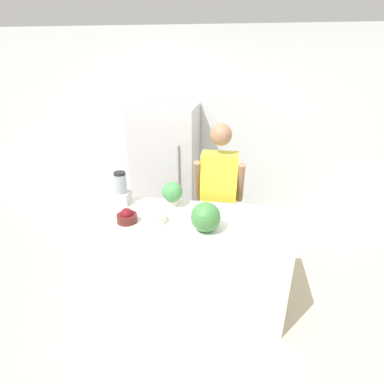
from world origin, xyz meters
TOP-DOWN VIEW (x-y plane):
  - ground_plane at (0.00, 0.00)m, footprint 14.00×14.00m
  - wall_back at (0.00, 2.07)m, footprint 8.00×0.06m
  - counter_island at (0.00, 0.37)m, footprint 1.71×0.74m
  - refrigerator at (-0.54, 1.67)m, footprint 0.78×0.73m
  - person at (0.20, 0.96)m, footprint 0.52×0.27m
  - cutting_board at (0.14, 0.19)m, footprint 0.39×0.22m
  - watermelon at (0.15, 0.18)m, footprint 0.25×0.25m
  - bowl_cherries at (-0.55, 0.23)m, footprint 0.18×0.18m
  - bowl_cream at (-0.29, 0.27)m, footprint 0.16×0.16m
  - blender at (-0.72, 0.57)m, footprint 0.15×0.15m
  - potted_plant at (-0.22, 0.60)m, footprint 0.20×0.20m

SIDE VIEW (x-z plane):
  - ground_plane at x=0.00m, z-range 0.00..0.00m
  - counter_island at x=0.00m, z-range 0.00..0.93m
  - refrigerator at x=-0.54m, z-range 0.00..1.72m
  - person at x=0.20m, z-range 0.03..1.69m
  - cutting_board at x=0.14m, z-range 0.93..0.94m
  - bowl_cream at x=-0.29m, z-range 0.91..1.04m
  - bowl_cherries at x=-0.55m, z-range 0.91..1.04m
  - watermelon at x=0.15m, z-range 0.94..1.19m
  - potted_plant at x=-0.22m, z-range 0.94..1.19m
  - blender at x=-0.72m, z-range 0.90..1.23m
  - wall_back at x=0.00m, z-range 0.00..2.60m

